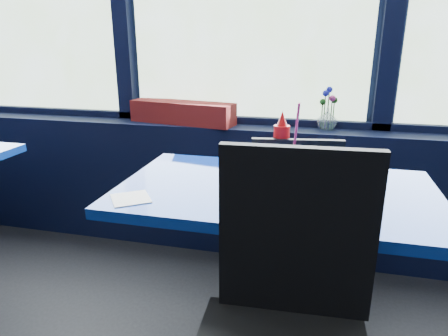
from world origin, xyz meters
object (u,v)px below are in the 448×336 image
planter_box (182,112)px  soda_cup (291,168)px  chair_near_front (286,316)px  food_basket (282,186)px  near_table (274,231)px  flower_vase (327,117)px  chair_near_back (298,212)px  ketchup_bottle (281,144)px

planter_box → soda_cup: 1.12m
chair_near_front → food_basket: size_ratio=3.08×
chair_near_front → planter_box: (-0.77, 1.38, 0.28)m
near_table → flower_vase: 0.95m
near_table → food_basket: bearing=-69.0°
near_table → planter_box: planter_box is taller
flower_vase → food_basket: (-0.15, -0.96, -0.09)m
near_table → flower_vase: bearing=78.3°
chair_near_back → soda_cup: (-0.03, -0.31, 0.32)m
near_table → food_basket: 0.23m
chair_near_back → ketchup_bottle: 0.37m
flower_vase → ketchup_bottle: size_ratio=0.93×
near_table → flower_vase: flower_vase is taller
near_table → chair_near_back: (0.08, 0.32, -0.05)m
chair_near_back → food_basket: 0.49m
near_table → planter_box: size_ratio=1.84×
planter_box → food_basket: bearing=-42.9°
planter_box → food_basket: 1.17m
chair_near_back → soda_cup: bearing=77.4°
chair_near_front → planter_box: chair_near_front is taller
near_table → flower_vase: size_ratio=5.01×
flower_vase → food_basket: 0.98m
chair_near_back → soda_cup: soda_cup is taller
planter_box → ketchup_bottle: ketchup_bottle is taller
soda_cup → food_basket: bearing=-104.4°
flower_vase → ketchup_bottle: 0.68m
near_table → chair_near_back: bearing=76.7°
chair_near_front → chair_near_back: (-0.02, 0.85, -0.07)m
near_table → chair_near_front: chair_near_front is taller
chair_near_front → ketchup_bottle: (-0.11, 0.76, 0.28)m
food_basket → soda_cup: 0.10m
food_basket → chair_near_back: bearing=64.2°
planter_box → soda_cup: size_ratio=1.97×
planter_box → food_basket: size_ratio=1.96×
flower_vase → chair_near_front: bearing=-93.5°
near_table → soda_cup: size_ratio=3.62×
planter_box → flower_vase: flower_vase is taller
soda_cup → ketchup_bottle: bearing=105.6°
chair_near_back → food_basket: chair_near_back is taller
chair_near_back → chair_near_front: bearing=83.2°
planter_box → ketchup_bottle: 0.91m
ketchup_bottle → food_basket: bearing=-82.7°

